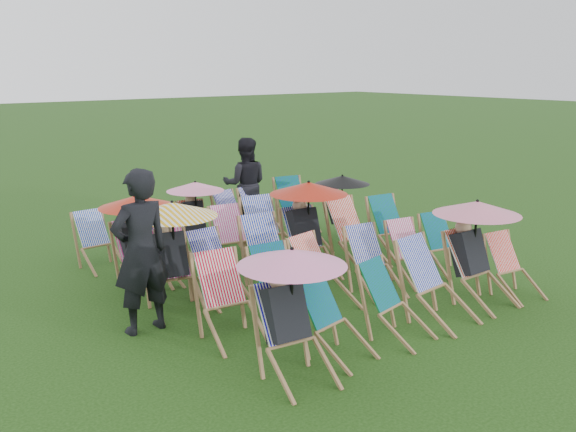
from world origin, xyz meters
TOP-DOWN VIEW (x-y plane):
  - ground at (0.00, 0.00)m, footprint 100.00×100.00m
  - deckchair_0 at (-1.90, -2.26)m, footprint 1.11×1.17m
  - deckchair_1 at (-1.25, -2.19)m, footprint 0.71×0.89m
  - deckchair_2 at (-0.37, -2.25)m, footprint 0.72×0.90m
  - deckchair_3 at (0.40, -2.22)m, footprint 0.75×0.98m
  - deckchair_4 at (1.32, -2.13)m, footprint 1.14×1.18m
  - deckchair_5 at (1.94, -2.29)m, footprint 0.65×0.83m
  - deckchair_6 at (-1.88, -1.09)m, footprint 0.74×0.95m
  - deckchair_7 at (-1.16, -1.15)m, footprint 0.69×0.91m
  - deckchair_8 at (-0.40, -1.04)m, footprint 0.76×0.95m
  - deckchair_9 at (0.52, -1.04)m, footprint 0.71×0.90m
  - deckchair_10 at (1.32, -1.04)m, footprint 0.70×0.88m
  - deckchair_11 at (2.06, -1.04)m, footprint 0.70×0.88m
  - deckchair_12 at (-1.92, 0.18)m, footprint 1.16×1.24m
  - deckchair_13 at (-1.31, 0.07)m, footprint 0.63×0.86m
  - deckchair_14 at (-0.45, 0.05)m, footprint 0.77×0.99m
  - deckchair_15 at (0.36, 0.17)m, footprint 1.17×1.24m
  - deckchair_16 at (1.25, 0.05)m, footprint 0.70×0.96m
  - deckchair_17 at (2.05, -0.02)m, footprint 0.74×0.96m
  - deckchair_18 at (-1.87, 1.26)m, footprint 1.09×1.13m
  - deckchair_19 at (-1.28, 1.18)m, footprint 0.69×0.86m
  - deckchair_20 at (-0.31, 1.19)m, footprint 0.74×0.93m
  - deckchair_21 at (0.29, 1.12)m, footprint 0.80×1.01m
  - deckchair_22 at (1.08, 1.14)m, footprint 0.67×0.88m
  - deckchair_23 at (2.09, 1.24)m, footprint 0.98×1.07m
  - deckchair_24 at (-2.01, 2.41)m, footprint 0.61×0.82m
  - deckchair_25 at (-1.24, 2.27)m, footprint 0.66×0.87m
  - deckchair_26 at (-0.31, 2.36)m, footprint 0.98×1.04m
  - deckchair_27 at (0.48, 2.27)m, footprint 0.74×0.92m
  - deckchair_28 at (1.12, 2.42)m, footprint 0.69×0.88m
  - deckchair_29 at (1.91, 2.39)m, footprint 0.81×1.00m
  - person_left at (-2.56, -0.26)m, footprint 0.73×0.50m
  - person_rear at (1.14, 2.98)m, footprint 1.09×1.04m

SIDE VIEW (x-z plane):
  - ground at x=0.00m, z-range 0.00..0.00m
  - deckchair_5 at x=1.94m, z-range 0.00..0.82m
  - deckchair_19 at x=-1.28m, z-range 0.00..0.84m
  - deckchair_11 at x=2.06m, z-range 0.00..0.86m
  - deckchair_24 at x=-2.01m, z-range 0.00..0.86m
  - deckchair_10 at x=1.32m, z-range 0.00..0.86m
  - deckchair_1 at x=-1.25m, z-range 0.00..0.87m
  - deckchair_2 at x=-0.37m, z-range 0.00..0.87m
  - deckchair_28 at x=1.12m, z-range 0.00..0.88m
  - deckchair_25 at x=-1.24m, z-range 0.00..0.90m
  - deckchair_27 at x=0.48m, z-range 0.00..0.90m
  - deckchair_9 at x=0.52m, z-range 0.00..0.90m
  - deckchair_13 at x=-1.31m, z-range 0.00..0.91m
  - deckchair_22 at x=1.08m, z-range 0.00..0.91m
  - deckchair_20 at x=-0.31m, z-range 0.00..0.91m
  - deckchair_8 at x=-0.40m, z-range 0.00..0.93m
  - deckchair_7 at x=-1.16m, z-range 0.00..0.94m
  - deckchair_6 at x=-1.88m, z-range 0.00..0.96m
  - deckchair_17 at x=2.05m, z-range 0.00..0.97m
  - deckchair_29 at x=1.91m, z-range 0.00..0.97m
  - deckchair_14 at x=-0.45m, z-range 0.00..0.99m
  - deckchair_21 at x=0.29m, z-range 0.00..1.00m
  - deckchair_3 at x=0.40m, z-range 0.00..1.00m
  - deckchair_16 at x=1.25m, z-range 0.00..1.02m
  - deckchair_26 at x=-0.31m, z-range 0.03..1.19m
  - deckchair_23 at x=2.09m, z-range 0.03..1.20m
  - deckchair_18 at x=-1.87m, z-range 0.04..1.33m
  - deckchair_0 at x=-1.90m, z-range 0.04..1.35m
  - deckchair_4 at x=1.32m, z-range 0.04..1.39m
  - deckchair_12 at x=-1.92m, z-range 0.04..1.42m
  - deckchair_15 at x=0.36m, z-range 0.04..1.43m
  - person_rear at x=1.14m, z-range 0.00..1.77m
  - person_left at x=-2.56m, z-range 0.00..1.96m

